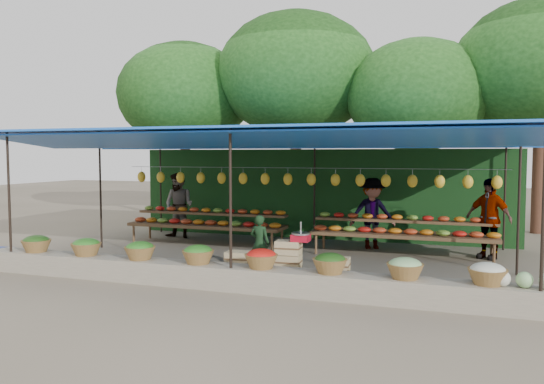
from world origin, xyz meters
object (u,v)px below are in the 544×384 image
(weighing_scale, at_px, (301,237))
(blue_crate_back, at_px, (1,254))
(vendor_seated, at_px, (260,243))
(blue_crate_front, at_px, (34,260))
(crate_counter, at_px, (287,265))

(weighing_scale, height_order, blue_crate_back, weighing_scale)
(vendor_seated, distance_m, blue_crate_front, 4.73)
(weighing_scale, bearing_deg, blue_crate_front, -174.60)
(weighing_scale, bearing_deg, blue_crate_back, -178.34)
(crate_counter, bearing_deg, blue_crate_back, -178.27)
(blue_crate_back, bearing_deg, crate_counter, -1.79)
(weighing_scale, distance_m, blue_crate_back, 6.86)
(weighing_scale, distance_m, blue_crate_front, 5.67)
(vendor_seated, bearing_deg, blue_crate_front, 21.64)
(vendor_seated, bearing_deg, blue_crate_back, 15.36)
(crate_counter, xyz_separation_m, weighing_scale, (0.26, 0.00, 0.54))
(blue_crate_front, xyz_separation_m, blue_crate_back, (-1.22, 0.33, -0.03))
(crate_counter, height_order, vendor_seated, vendor_seated)
(blue_crate_front, bearing_deg, blue_crate_back, 176.33)
(weighing_scale, xyz_separation_m, blue_crate_front, (-5.60, -0.53, -0.68))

